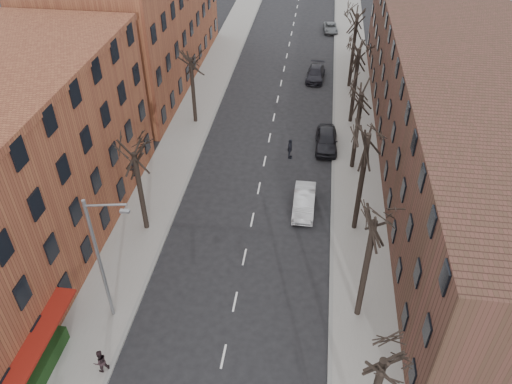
% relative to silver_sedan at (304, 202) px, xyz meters
% --- Properties ---
extents(sidewalk_left, '(4.00, 90.00, 0.15)m').
position_rel_silver_sedan_xyz_m(sidewalk_left, '(-11.78, 13.24, -0.68)').
color(sidewalk_left, gray).
rests_on(sidewalk_left, ground).
extents(sidewalk_right, '(4.00, 90.00, 0.15)m').
position_rel_silver_sedan_xyz_m(sidewalk_right, '(4.22, 13.24, -0.68)').
color(sidewalk_right, gray).
rests_on(sidewalk_right, ground).
extents(building_left_far, '(12.00, 28.00, 14.00)m').
position_rel_silver_sedan_xyz_m(building_left_far, '(-19.78, 22.24, 6.25)').
color(building_left_far, brown).
rests_on(building_left_far, ground).
extents(building_right, '(12.00, 50.00, 10.00)m').
position_rel_silver_sedan_xyz_m(building_right, '(12.22, 8.24, 4.25)').
color(building_right, '#4A2A22').
rests_on(building_right, ground).
extents(awning_left, '(1.20, 7.00, 0.15)m').
position_rel_silver_sedan_xyz_m(awning_left, '(-13.18, -15.76, -0.75)').
color(awning_left, maroon).
rests_on(awning_left, ground).
extents(hedge, '(0.80, 6.00, 1.00)m').
position_rel_silver_sedan_xyz_m(hedge, '(-13.28, -16.76, -0.10)').
color(hedge, '#1A3612').
rests_on(hedge, sidewalk_left).
extents(tree_right_b, '(5.20, 5.20, 10.80)m').
position_rel_silver_sedan_xyz_m(tree_right_b, '(3.82, -9.76, -0.75)').
color(tree_right_b, black).
rests_on(tree_right_b, ground).
extents(tree_right_c, '(5.20, 5.20, 11.60)m').
position_rel_silver_sedan_xyz_m(tree_right_c, '(3.82, -1.76, -0.75)').
color(tree_right_c, black).
rests_on(tree_right_c, ground).
extents(tree_right_d, '(5.20, 5.20, 10.00)m').
position_rel_silver_sedan_xyz_m(tree_right_d, '(3.82, 6.24, -0.75)').
color(tree_right_d, black).
rests_on(tree_right_d, ground).
extents(tree_right_e, '(5.20, 5.20, 10.80)m').
position_rel_silver_sedan_xyz_m(tree_right_e, '(3.82, 14.24, -0.75)').
color(tree_right_e, black).
rests_on(tree_right_e, ground).
extents(tree_right_f, '(5.20, 5.20, 11.60)m').
position_rel_silver_sedan_xyz_m(tree_right_f, '(3.82, 22.24, -0.75)').
color(tree_right_f, black).
rests_on(tree_right_f, ground).
extents(tree_left_a, '(5.20, 5.20, 9.50)m').
position_rel_silver_sedan_xyz_m(tree_left_a, '(-11.38, -3.76, -0.75)').
color(tree_left_a, black).
rests_on(tree_left_a, ground).
extents(tree_left_b, '(5.20, 5.20, 9.50)m').
position_rel_silver_sedan_xyz_m(tree_left_b, '(-11.38, 12.24, -0.75)').
color(tree_left_b, black).
rests_on(tree_left_b, ground).
extents(streetlight, '(2.45, 0.22, 9.03)m').
position_rel_silver_sedan_xyz_m(streetlight, '(-10.81, -11.76, 4.26)').
color(streetlight, slate).
rests_on(streetlight, ground).
extents(silver_sedan, '(1.62, 4.59, 1.51)m').
position_rel_silver_sedan_xyz_m(silver_sedan, '(0.00, 0.00, 0.00)').
color(silver_sedan, '#ACAEB3').
rests_on(silver_sedan, ground).
extents(parked_car_near, '(2.07, 4.91, 1.66)m').
position_rel_silver_sedan_xyz_m(parked_car_near, '(1.52, 9.20, 0.07)').
color(parked_car_near, black).
rests_on(parked_car_near, ground).
extents(parked_car_mid, '(2.25, 4.84, 1.37)m').
position_rel_silver_sedan_xyz_m(parked_car_mid, '(0.02, 23.83, -0.07)').
color(parked_car_mid, black).
rests_on(parked_car_mid, ground).
extents(parked_car_far, '(2.21, 4.16, 1.11)m').
position_rel_silver_sedan_xyz_m(parked_car_far, '(1.52, 39.64, -0.20)').
color(parked_car_far, slate).
rests_on(parked_car_far, ground).
extents(pedestrian_b, '(0.96, 0.96, 1.57)m').
position_rel_silver_sedan_xyz_m(pedestrian_b, '(-10.18, -15.55, 0.18)').
color(pedestrian_b, black).
rests_on(pedestrian_b, sidewalk_left).
extents(pedestrian_crossing, '(0.49, 1.11, 1.88)m').
position_rel_silver_sedan_xyz_m(pedestrian_crossing, '(-1.64, 7.07, 0.19)').
color(pedestrian_crossing, black).
rests_on(pedestrian_crossing, ground).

